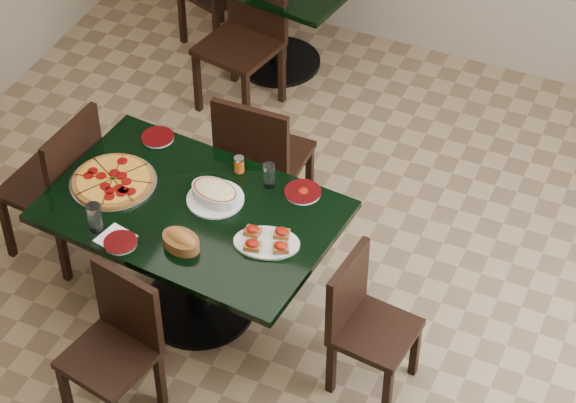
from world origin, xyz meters
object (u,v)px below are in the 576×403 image
at_px(back_chair_near, 247,30).
at_px(chair_far, 260,156).
at_px(bread_basket, 181,241).
at_px(bruschetta_platter, 267,241).
at_px(main_table, 193,234).
at_px(chair_near, 118,340).
at_px(chair_right, 363,318).
at_px(lasagna_casserole, 215,193).
at_px(pepperoni_pizza, 113,181).
at_px(chair_left, 61,180).
at_px(back_table, 278,0).

bearing_deg(back_chair_near, chair_far, -50.29).
xyz_separation_m(bread_basket, bruschetta_platter, (0.38, 0.19, -0.02)).
bearing_deg(bruschetta_platter, main_table, 155.06).
distance_m(chair_near, chair_right, 1.21).
relative_size(main_table, chair_near, 1.84).
distance_m(back_chair_near, lasagna_casserole, 1.85).
xyz_separation_m(chair_far, pepperoni_pizza, (-0.50, -0.73, 0.23)).
relative_size(back_chair_near, bread_basket, 4.27).
bearing_deg(bruschetta_platter, bread_basket, -169.24).
bearing_deg(bread_basket, chair_far, 104.96).
bearing_deg(main_table, back_chair_near, 112.31).
relative_size(chair_near, pepperoni_pizza, 1.84).
bearing_deg(chair_right, back_chair_near, 45.30).
bearing_deg(chair_left, chair_right, 89.12).
height_order(chair_right, bread_basket, bread_basket).
xyz_separation_m(main_table, back_table, (-0.55, 2.28, -0.04)).
distance_m(back_table, chair_near, 3.03).
height_order(main_table, back_chair_near, back_chair_near).
relative_size(chair_near, chair_left, 0.86).
height_order(main_table, back_table, same).
distance_m(back_table, pepperoni_pizza, 2.28).
bearing_deg(pepperoni_pizza, main_table, -0.69).
xyz_separation_m(back_chair_near, lasagna_casserole, (0.64, -1.72, 0.24)).
distance_m(pepperoni_pizza, lasagna_casserole, 0.56).
height_order(chair_left, bruschetta_platter, chair_left).
bearing_deg(chair_near, chair_left, 146.92).
relative_size(main_table, lasagna_casserole, 5.21).
xyz_separation_m(main_table, bread_basket, (0.08, -0.26, 0.22)).
relative_size(back_table, bread_basket, 5.19).
height_order(lasagna_casserole, bruschetta_platter, lasagna_casserole).
height_order(back_table, pepperoni_pizza, pepperoni_pizza).
bearing_deg(bread_basket, back_chair_near, 119.46).
relative_size(chair_far, chair_near, 1.14).
bearing_deg(chair_near, pepperoni_pizza, 131.35).
bearing_deg(chair_right, back_table, 39.28).
bearing_deg(bread_basket, pepperoni_pizza, 166.15).
height_order(back_table, chair_far, chair_far).
xyz_separation_m(pepperoni_pizza, bread_basket, (0.54, -0.27, 0.02)).
height_order(bread_basket, bruschetta_platter, bread_basket).
bearing_deg(chair_far, bread_basket, 91.48).
relative_size(chair_far, bruschetta_platter, 2.52).
bearing_deg(bread_basket, bruschetta_platter, 38.58).
height_order(main_table, lasagna_casserole, lasagna_casserole).
xyz_separation_m(chair_right, back_chair_near, (-1.55, 1.91, 0.11)).
height_order(back_table, lasagna_casserole, lasagna_casserole).
relative_size(chair_right, chair_left, 0.83).
relative_size(back_table, bruschetta_platter, 3.14).
bearing_deg(back_table, pepperoni_pizza, -79.11).
relative_size(chair_left, pepperoni_pizza, 2.13).
bearing_deg(lasagna_casserole, pepperoni_pizza, -158.70).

